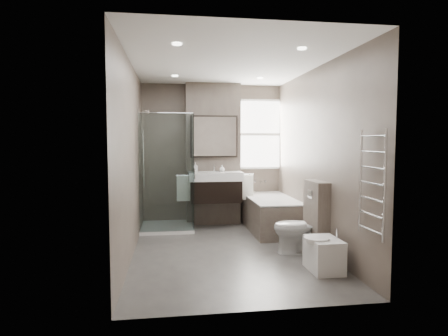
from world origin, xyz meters
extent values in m
cube|color=#494643|center=(0.00, 0.00, -0.03)|extent=(2.65, 3.85, 0.05)
cube|color=silver|center=(0.00, 0.00, 2.62)|extent=(2.65, 3.85, 0.05)
cube|color=#5F534A|center=(0.00, 1.92, 1.30)|extent=(2.65, 0.05, 2.60)
cube|color=#5F534A|center=(0.00, -1.92, 1.30)|extent=(2.65, 0.05, 2.60)
cube|color=#5F534A|center=(-1.32, 0.00, 1.30)|extent=(0.05, 3.85, 2.60)
cube|color=#5F534A|center=(1.32, 0.00, 1.30)|extent=(0.05, 3.85, 2.60)
cube|color=#5A5047|center=(0.00, 1.77, 1.30)|extent=(1.00, 0.25, 2.60)
cube|color=black|center=(0.00, 1.42, 0.66)|extent=(0.90, 0.45, 0.38)
cube|color=white|center=(0.00, 1.42, 0.92)|extent=(0.95, 0.47, 0.15)
cylinder|color=silver|center=(0.00, 1.59, 1.06)|extent=(0.03, 0.03, 0.12)
cylinder|color=silver|center=(0.00, 1.53, 1.11)|extent=(0.02, 0.12, 0.02)
cube|color=black|center=(0.00, 1.62, 1.63)|extent=(0.86, 0.06, 0.76)
cube|color=white|center=(0.00, 1.58, 1.63)|extent=(0.80, 0.02, 0.70)
cube|color=white|center=(-0.56, 1.40, 0.72)|extent=(0.24, 0.06, 0.44)
cube|color=white|center=(0.56, 1.40, 0.72)|extent=(0.24, 0.06, 0.44)
cube|color=white|center=(-0.85, 1.45, 0.03)|extent=(0.90, 0.90, 0.06)
cube|color=white|center=(-0.85, 1.01, 1.03)|extent=(0.88, 0.01, 1.94)
cube|color=white|center=(-0.41, 1.45, 1.03)|extent=(0.01, 0.88, 1.94)
cylinder|color=silver|center=(-1.25, 1.45, 1.25)|extent=(0.02, 0.02, 1.00)
cube|color=#5A5047|center=(0.93, 1.10, 0.28)|extent=(0.75, 1.60, 0.55)
cube|color=white|center=(0.93, 1.10, 0.56)|extent=(0.75, 1.60, 0.03)
cube|color=white|center=(0.93, 1.10, 0.49)|extent=(0.61, 1.42, 0.12)
cube|color=white|center=(0.90, 1.88, 1.67)|extent=(0.98, 0.04, 1.33)
cube|color=white|center=(0.90, 1.85, 1.67)|extent=(0.90, 0.01, 1.25)
cube|color=white|center=(0.90, 1.85, 1.68)|extent=(0.90, 0.01, 0.05)
imported|color=white|center=(0.97, -0.25, 0.35)|extent=(0.75, 0.51, 0.71)
cube|color=#5A5047|center=(1.21, -0.25, 0.50)|extent=(0.18, 0.55, 1.00)
cube|color=silver|center=(1.11, -0.25, 0.82)|extent=(0.01, 0.16, 0.11)
cube|color=white|center=(1.02, -0.97, 0.20)|extent=(0.35, 0.49, 0.39)
cylinder|color=white|center=(0.92, -0.97, 0.39)|extent=(0.29, 0.29, 0.05)
cylinder|color=silver|center=(1.18, -0.97, 0.46)|extent=(0.02, 0.02, 0.10)
cylinder|color=silver|center=(1.25, -1.83, 1.12)|extent=(0.03, 0.03, 1.10)
cylinder|color=silver|center=(1.25, -1.37, 1.12)|extent=(0.03, 0.03, 1.10)
cube|color=silver|center=(1.25, -1.60, 1.12)|extent=(0.02, 0.46, 1.00)
imported|color=white|center=(-0.35, 1.47, 1.08)|extent=(0.08, 0.08, 0.17)
imported|color=white|center=(0.13, 1.49, 1.06)|extent=(0.09, 0.09, 0.12)
camera|label=1|loc=(-0.78, -5.13, 1.55)|focal=30.00mm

